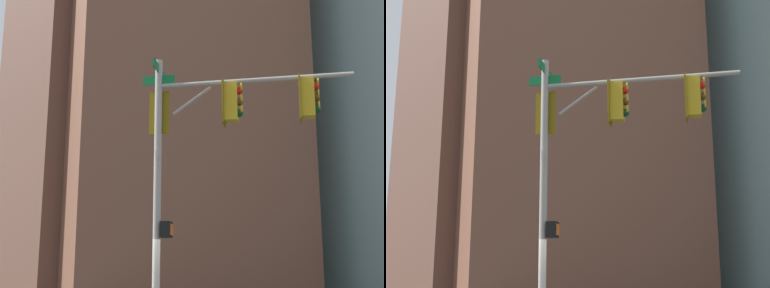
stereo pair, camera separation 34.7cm
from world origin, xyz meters
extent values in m
cylinder|color=#9E998C|center=(0.20, -0.33, 3.62)|extent=(0.19, 0.19, 7.24)
cylinder|color=#9E998C|center=(-1.40, -2.26, 6.51)|extent=(3.29, 3.94, 0.12)
cylinder|color=#9E998C|center=(-0.38, -1.03, 6.06)|extent=(0.73, 0.85, 0.75)
cube|color=#0F6B33|center=(0.20, -0.33, 6.99)|extent=(0.98, 0.82, 0.24)
cube|color=#0F6B33|center=(0.20, -0.33, 6.69)|extent=(0.58, 0.69, 0.24)
cube|color=white|center=(0.20, -0.33, 4.62)|extent=(0.37, 0.31, 0.24)
cube|color=gold|center=(-1.03, -1.82, 5.95)|extent=(0.48, 0.48, 1.00)
cube|color=#775E0F|center=(-0.91, -1.67, 5.95)|extent=(0.44, 0.38, 1.16)
sphere|color=red|center=(-1.16, -1.98, 6.25)|extent=(0.20, 0.20, 0.20)
cylinder|color=gold|center=(-1.20, -2.03, 6.34)|extent=(0.20, 0.18, 0.23)
sphere|color=#4C330A|center=(-1.16, -1.98, 5.95)|extent=(0.20, 0.20, 0.20)
cylinder|color=gold|center=(-1.20, -2.03, 6.04)|extent=(0.20, 0.18, 0.23)
sphere|color=#0A3819|center=(-1.16, -1.98, 5.65)|extent=(0.20, 0.20, 0.20)
cylinder|color=gold|center=(-1.20, -2.03, 5.74)|extent=(0.20, 0.18, 0.23)
cube|color=gold|center=(-2.26, -3.30, 5.95)|extent=(0.48, 0.48, 1.00)
cube|color=#775E0F|center=(-2.14, -3.16, 5.95)|extent=(0.44, 0.38, 1.16)
sphere|color=red|center=(-2.39, -3.46, 6.25)|extent=(0.20, 0.20, 0.20)
cylinder|color=gold|center=(-2.43, -3.51, 6.34)|extent=(0.20, 0.18, 0.23)
sphere|color=#4C330A|center=(-2.39, -3.46, 5.95)|extent=(0.20, 0.20, 0.20)
cylinder|color=gold|center=(-2.43, -3.51, 6.04)|extent=(0.20, 0.18, 0.23)
sphere|color=#0A3819|center=(-2.39, -3.46, 5.65)|extent=(0.20, 0.20, 0.20)
cylinder|color=gold|center=(-2.43, -3.51, 5.74)|extent=(0.20, 0.18, 0.23)
cube|color=gold|center=(0.42, -0.52, 5.81)|extent=(0.48, 0.48, 1.00)
cube|color=#775E0F|center=(0.28, -0.40, 5.81)|extent=(0.38, 0.44, 1.16)
sphere|color=red|center=(0.58, -0.65, 6.11)|extent=(0.20, 0.20, 0.20)
cylinder|color=gold|center=(0.63, -0.69, 6.20)|extent=(0.18, 0.20, 0.23)
sphere|color=#4C330A|center=(0.58, -0.65, 5.81)|extent=(0.20, 0.20, 0.20)
cylinder|color=gold|center=(0.63, -0.69, 5.90)|extent=(0.18, 0.20, 0.23)
sphere|color=#0A3819|center=(0.58, -0.65, 5.51)|extent=(0.20, 0.20, 0.20)
cylinder|color=gold|center=(0.63, -0.69, 5.60)|extent=(0.18, 0.20, 0.23)
cube|color=black|center=(0.04, -0.52, 2.73)|extent=(0.44, 0.42, 0.40)
cube|color=#EA5914|center=(-0.05, -0.63, 2.73)|extent=(0.21, 0.18, 0.28)
cube|color=brown|center=(33.32, -12.41, 21.25)|extent=(20.78, 18.87, 42.49)
camera|label=1|loc=(-12.61, 5.68, 1.59)|focal=52.48mm
camera|label=2|loc=(-12.77, 5.37, 1.59)|focal=52.48mm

